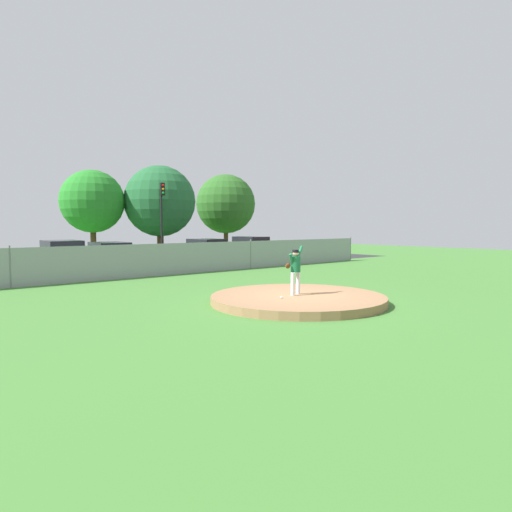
{
  "coord_description": "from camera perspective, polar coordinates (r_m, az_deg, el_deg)",
  "views": [
    {
      "loc": [
        -10.27,
        -9.93,
        2.5
      ],
      "look_at": [
        0.56,
        2.76,
        1.37
      ],
      "focal_mm": 30.94,
      "sensor_mm": 36.0,
      "label": 1
    }
  ],
  "objects": [
    {
      "name": "ground_plane",
      "position": [
        19.11,
        -7.63,
        -3.66
      ],
      "size": [
        80.0,
        80.0,
        0.0
      ],
      "primitive_type": "plane",
      "color": "#427A33"
    },
    {
      "name": "asphalt_strip",
      "position": [
        26.62,
        -17.62,
        -1.68
      ],
      "size": [
        44.0,
        7.0,
        0.01
      ],
      "primitive_type": "cube",
      "color": "#2B2B2D",
      "rests_on": "ground_plane"
    },
    {
      "name": "pitchers_mound",
      "position": [
        14.48,
        5.43,
        -5.55
      ],
      "size": [
        5.67,
        5.67,
        0.26
      ],
      "primitive_type": "cylinder",
      "color": "#99704C",
      "rests_on": "ground_plane"
    },
    {
      "name": "pitcher_youth",
      "position": [
        14.39,
        5.1,
        -1.43
      ],
      "size": [
        0.78,
        0.32,
        1.6
      ],
      "color": "silver",
      "rests_on": "pitchers_mound"
    },
    {
      "name": "baseball",
      "position": [
        13.75,
        3.31,
        -5.34
      ],
      "size": [
        0.07,
        0.07,
        0.07
      ],
      "primitive_type": "sphere",
      "color": "white",
      "rests_on": "pitchers_mound"
    },
    {
      "name": "chainlink_fence",
      "position": [
        22.48,
        -13.19,
        -0.52
      ],
      "size": [
        31.7,
        0.07,
        1.72
      ],
      "color": "gray",
      "rests_on": "ground_plane"
    },
    {
      "name": "parked_car_burgundy",
      "position": [
        29.4,
        -6.42,
        0.53
      ],
      "size": [
        2.03,
        4.27,
        1.66
      ],
      "color": "maroon",
      "rests_on": "ground_plane"
    },
    {
      "name": "parked_car_silver",
      "position": [
        26.61,
        -18.38,
        -0.06
      ],
      "size": [
        2.16,
        4.56,
        1.58
      ],
      "color": "#B7BABF",
      "rests_on": "ground_plane"
    },
    {
      "name": "parked_car_red",
      "position": [
        31.42,
        -0.69,
        0.84
      ],
      "size": [
        1.86,
        4.14,
        1.75
      ],
      "color": "#A81919",
      "rests_on": "ground_plane"
    },
    {
      "name": "parked_car_white",
      "position": [
        25.26,
        -23.77,
        -0.23
      ],
      "size": [
        2.04,
        4.51,
        1.75
      ],
      "color": "silver",
      "rests_on": "ground_plane"
    },
    {
      "name": "traffic_cone_orange",
      "position": [
        26.47,
        -14.51,
        -1.09
      ],
      "size": [
        0.4,
        0.4,
        0.55
      ],
      "color": "orange",
      "rests_on": "asphalt_strip"
    },
    {
      "name": "traffic_light_far",
      "position": [
        32.87,
        -12.06,
        6.04
      ],
      "size": [
        0.28,
        0.46,
        5.62
      ],
      "color": "black",
      "rests_on": "ground_plane"
    },
    {
      "name": "tree_bushy_near",
      "position": [
        35.6,
        -20.39,
        6.62
      ],
      "size": [
        4.73,
        4.73,
        6.72
      ],
      "color": "#4C331E",
      "rests_on": "ground_plane"
    },
    {
      "name": "tree_tall_centre",
      "position": [
        36.04,
        -12.33,
        6.93
      ],
      "size": [
        5.61,
        5.61,
        7.29
      ],
      "color": "#4C331E",
      "rests_on": "ground_plane"
    },
    {
      "name": "tree_broad_left",
      "position": [
        41.73,
        -3.93,
        6.71
      ],
      "size": [
        5.53,
        5.53,
        7.34
      ],
      "color": "#4C331E",
      "rests_on": "ground_plane"
    }
  ]
}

